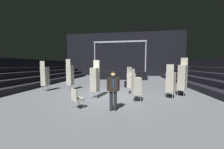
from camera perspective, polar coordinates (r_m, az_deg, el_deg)
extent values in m
cube|color=#515459|center=(8.31, -1.71, -9.86)|extent=(22.00, 30.00, 0.10)
cube|color=black|center=(23.05, 4.95, 9.48)|extent=(22.00, 0.30, 8.00)
cube|color=black|center=(12.31, -34.19, -4.61)|extent=(0.75, 24.00, 0.45)
cube|color=black|center=(12.78, -36.76, -2.39)|extent=(0.75, 24.00, 0.45)
cube|color=black|center=(13.28, -39.14, -0.32)|extent=(0.75, 24.00, 0.45)
cube|color=black|center=(13.82, -41.33, 1.59)|extent=(0.75, 24.00, 0.45)
cube|color=black|center=(10.60, 39.48, -6.23)|extent=(0.75, 24.00, 0.45)
cube|color=black|center=(10.94, 42.97, -3.72)|extent=(0.75, 24.00, 0.45)
cube|color=black|center=(17.90, 3.87, -0.16)|extent=(7.39, 3.22, 1.10)
cylinder|color=#9EA0A8|center=(17.17, -8.12, 8.14)|extent=(0.16, 0.16, 4.02)
cylinder|color=#9EA0A8|center=(16.59, 15.60, 8.15)|extent=(0.16, 0.16, 4.02)
cube|color=#9EA0A8|center=(16.77, 3.57, 15.18)|extent=(7.09, 0.20, 0.20)
cylinder|color=black|center=(17.30, -7.37, 14.09)|extent=(0.18, 0.18, 0.22)
cylinder|color=black|center=(16.86, -0.16, 14.38)|extent=(0.18, 0.18, 0.22)
cylinder|color=black|center=(16.68, 7.33, 14.45)|extent=(0.18, 0.18, 0.22)
cylinder|color=black|center=(16.77, 14.86, 14.28)|extent=(0.18, 0.18, 0.22)
cylinder|color=black|center=(5.46, 1.53, -12.36)|extent=(0.15, 0.15, 0.86)
cylinder|color=black|center=(5.46, -0.40, -12.38)|extent=(0.15, 0.15, 0.86)
cube|color=silver|center=(5.23, 0.59, -4.87)|extent=(0.19, 0.13, 0.61)
cube|color=black|center=(5.29, 0.57, -4.76)|extent=(0.43, 0.29, 0.61)
cube|color=navy|center=(5.17, 0.61, -4.17)|extent=(0.06, 0.02, 0.39)
cylinder|color=black|center=(5.30, 3.12, -4.62)|extent=(0.11, 0.11, 0.56)
cylinder|color=black|center=(5.29, -1.98, -4.64)|extent=(0.11, 0.11, 0.56)
sphere|color=#DBAD89|center=(5.24, 0.57, 0.03)|extent=(0.20, 0.20, 0.20)
sphere|color=black|center=(5.24, 0.57, 0.63)|extent=(0.16, 0.16, 0.16)
cylinder|color=#B2B5BA|center=(7.16, 12.43, -10.27)|extent=(0.02, 0.02, 0.40)
cylinder|color=#B2B5BA|center=(6.81, 13.40, -11.06)|extent=(0.02, 0.02, 0.40)
cylinder|color=#B2B5BA|center=(7.05, 9.44, -10.45)|extent=(0.02, 0.02, 0.40)
cylinder|color=#B2B5BA|center=(6.70, 10.26, -11.27)|extent=(0.02, 0.02, 0.40)
cube|color=#B7B2A3|center=(6.87, 11.41, -8.80)|extent=(0.53, 0.53, 0.08)
cube|color=#B7B2A3|center=(6.85, 11.43, -8.11)|extent=(0.53, 0.53, 0.08)
cube|color=#B7B2A3|center=(6.83, 11.44, -7.42)|extent=(0.53, 0.53, 0.08)
cube|color=#B7B2A3|center=(6.81, 11.45, -6.72)|extent=(0.53, 0.53, 0.08)
cube|color=#B7B2A3|center=(6.80, 11.46, -6.01)|extent=(0.53, 0.53, 0.08)
cube|color=#B7B2A3|center=(6.78, 11.47, -5.31)|extent=(0.53, 0.53, 0.08)
cube|color=#B7B2A3|center=(6.77, 11.48, -4.60)|extent=(0.53, 0.53, 0.08)
cube|color=#B7B2A3|center=(6.76, 11.49, -3.89)|extent=(0.53, 0.53, 0.08)
cube|color=#B7B2A3|center=(6.74, 11.51, -3.17)|extent=(0.53, 0.53, 0.08)
cube|color=#B7B2A3|center=(6.73, 11.52, -2.45)|extent=(0.53, 0.53, 0.08)
cube|color=#B7B2A3|center=(6.72, 11.53, -1.74)|extent=(0.53, 0.53, 0.08)
cube|color=#B7B2A3|center=(6.65, 9.95, 0.57)|extent=(0.14, 0.41, 0.46)
cylinder|color=#B2B5BA|center=(11.09, -28.87, -5.45)|extent=(0.02, 0.02, 0.40)
cylinder|color=#B2B5BA|center=(10.83, -27.42, -5.62)|extent=(0.02, 0.02, 0.40)
cylinder|color=#B2B5BA|center=(10.82, -30.28, -5.74)|extent=(0.02, 0.02, 0.40)
cylinder|color=#B2B5BA|center=(10.56, -28.82, -5.93)|extent=(0.02, 0.02, 0.40)
cube|color=#B7B2A3|center=(10.79, -28.90, -4.41)|extent=(0.49, 0.49, 0.08)
cube|color=#B7B2A3|center=(10.77, -28.92, -3.97)|extent=(0.49, 0.49, 0.08)
cube|color=#B7B2A3|center=(10.76, -28.93, -3.52)|extent=(0.49, 0.49, 0.08)
cube|color=#B7B2A3|center=(10.75, -28.95, -3.07)|extent=(0.49, 0.49, 0.08)
cube|color=#B7B2A3|center=(10.74, -28.97, -2.62)|extent=(0.49, 0.49, 0.08)
cube|color=#B7B2A3|center=(10.73, -28.99, -2.17)|extent=(0.49, 0.49, 0.08)
cube|color=#B7B2A3|center=(10.72, -29.00, -1.72)|extent=(0.49, 0.49, 0.08)
cube|color=#B7B2A3|center=(10.71, -29.02, -1.27)|extent=(0.49, 0.49, 0.08)
cube|color=#B7B2A3|center=(10.71, -29.04, -0.82)|extent=(0.49, 0.49, 0.08)
cube|color=#B7B2A3|center=(10.70, -29.06, -0.36)|extent=(0.49, 0.49, 0.08)
cube|color=#B7B2A3|center=(10.69, -29.07, 0.09)|extent=(0.49, 0.49, 0.08)
cube|color=#B7B2A3|center=(10.69, -29.09, 0.55)|extent=(0.49, 0.49, 0.08)
cube|color=#B7B2A3|center=(10.68, -29.11, 1.00)|extent=(0.49, 0.49, 0.08)
cube|color=#B7B2A3|center=(10.68, -29.13, 1.46)|extent=(0.49, 0.49, 0.08)
cube|color=#B7B2A3|center=(10.68, -29.14, 1.91)|extent=(0.49, 0.49, 0.08)
cube|color=#B7B2A3|center=(10.67, -29.16, 2.37)|extent=(0.49, 0.49, 0.08)
cube|color=#B7B2A3|center=(10.67, -29.18, 2.82)|extent=(0.49, 0.49, 0.08)
cube|color=#B7B2A3|center=(10.53, -29.98, 4.26)|extent=(0.41, 0.10, 0.46)
cylinder|color=#B2B5BA|center=(8.90, 30.76, -7.89)|extent=(0.02, 0.02, 0.40)
cylinder|color=#B2B5BA|center=(9.02, 28.46, -7.63)|extent=(0.02, 0.02, 0.40)
cylinder|color=#B2B5BA|center=(9.25, 31.52, -7.46)|extent=(0.02, 0.02, 0.40)
cylinder|color=#B2B5BA|center=(9.37, 29.29, -7.22)|extent=(0.02, 0.02, 0.40)
cube|color=#B7B2A3|center=(9.09, 30.07, -6.05)|extent=(0.62, 0.62, 0.08)
cube|color=#B7B2A3|center=(9.07, 30.09, -5.52)|extent=(0.62, 0.62, 0.08)
cube|color=#B7B2A3|center=(9.06, 30.11, -4.99)|extent=(0.62, 0.62, 0.08)
cube|color=#B7B2A3|center=(9.05, 30.13, -4.46)|extent=(0.62, 0.62, 0.08)
cube|color=#B7B2A3|center=(9.03, 30.15, -3.93)|extent=(0.62, 0.62, 0.08)
cube|color=#B7B2A3|center=(9.02, 30.18, -3.39)|extent=(0.62, 0.62, 0.08)
cube|color=#B7B2A3|center=(9.01, 30.20, -2.86)|extent=(0.62, 0.62, 0.08)
cube|color=#B7B2A3|center=(9.00, 30.22, -2.32)|extent=(0.62, 0.62, 0.08)
cube|color=#B7B2A3|center=(8.99, 30.24, -1.78)|extent=(0.62, 0.62, 0.08)
cube|color=#B7B2A3|center=(8.98, 30.26, -1.24)|extent=(0.62, 0.62, 0.08)
cube|color=#B7B2A3|center=(8.98, 30.28, -0.70)|extent=(0.62, 0.62, 0.08)
cube|color=#B7B2A3|center=(8.97, 30.31, -0.16)|extent=(0.62, 0.62, 0.08)
cube|color=#B7B2A3|center=(8.97, 30.33, 0.38)|extent=(0.62, 0.62, 0.08)
cube|color=#B7B2A3|center=(8.96, 30.35, 0.92)|extent=(0.62, 0.62, 0.08)
cube|color=#B7B2A3|center=(8.96, 30.37, 1.46)|extent=(0.62, 0.62, 0.08)
cube|color=#B7B2A3|center=(8.95, 30.39, 2.01)|extent=(0.62, 0.62, 0.08)
cube|color=#B7B2A3|center=(8.95, 30.42, 2.55)|extent=(0.62, 0.62, 0.08)
cube|color=#B7B2A3|center=(8.95, 30.44, 3.09)|extent=(0.62, 0.62, 0.08)
cube|color=#B7B2A3|center=(8.95, 30.46, 3.64)|extent=(0.62, 0.62, 0.08)
cube|color=#B7B2A3|center=(9.14, 30.93, 5.33)|extent=(0.34, 0.30, 0.46)
cylinder|color=#B2B5BA|center=(8.46, 24.97, -8.28)|extent=(0.02, 0.02, 0.40)
cylinder|color=#B2B5BA|center=(8.35, 27.45, -8.55)|extent=(0.02, 0.02, 0.40)
cylinder|color=#B2B5BA|center=(8.11, 24.05, -8.79)|extent=(0.02, 0.02, 0.40)
cylinder|color=#B2B5BA|center=(7.99, 26.62, -9.08)|extent=(0.02, 0.02, 0.40)
cube|color=#B7B2A3|center=(8.18, 25.83, -7.02)|extent=(0.62, 0.62, 0.08)
cube|color=#B7B2A3|center=(8.16, 25.85, -6.43)|extent=(0.62, 0.62, 0.08)
cube|color=#B7B2A3|center=(8.15, 25.87, -5.84)|extent=(0.62, 0.62, 0.08)
cube|color=#B7B2A3|center=(8.13, 25.89, -5.25)|extent=(0.62, 0.62, 0.08)
cube|color=#B7B2A3|center=(8.12, 25.92, -4.66)|extent=(0.62, 0.62, 0.08)
cube|color=#B7B2A3|center=(8.11, 25.94, -4.07)|extent=(0.62, 0.62, 0.08)
cube|color=#B7B2A3|center=(8.09, 25.96, -3.47)|extent=(0.62, 0.62, 0.08)
cube|color=#B7B2A3|center=(8.08, 25.98, -2.88)|extent=(0.62, 0.62, 0.08)
cube|color=#B7B2A3|center=(8.07, 26.00, -2.28)|extent=(0.62, 0.62, 0.08)
cube|color=#B7B2A3|center=(8.06, 26.02, -1.68)|extent=(0.62, 0.62, 0.08)
cube|color=#B7B2A3|center=(8.06, 26.04, -1.08)|extent=(0.62, 0.62, 0.08)
cube|color=#B7B2A3|center=(8.05, 26.06, -0.48)|extent=(0.62, 0.62, 0.08)
cube|color=#B7B2A3|center=(8.04, 26.08, 0.13)|extent=(0.62, 0.62, 0.08)
cube|color=#B7B2A3|center=(8.04, 26.10, 0.73)|extent=(0.62, 0.62, 0.08)
cube|color=#B7B2A3|center=(7.84, 25.72, 2.66)|extent=(0.36, 0.28, 0.46)
cylinder|color=#B2B5BA|center=(10.70, -19.16, -5.48)|extent=(0.02, 0.02, 0.40)
cylinder|color=#B2B5BA|center=(10.47, -17.50, -5.65)|extent=(0.02, 0.02, 0.40)
cylinder|color=#B2B5BA|center=(10.40, -20.44, -5.80)|extent=(0.02, 0.02, 0.40)
cylinder|color=#B2B5BA|center=(10.17, -18.76, -5.98)|extent=(0.02, 0.02, 0.40)
cube|color=#B7B2A3|center=(10.40, -19.00, -4.41)|extent=(0.51, 0.51, 0.08)
cube|color=#B7B2A3|center=(10.38, -19.01, -3.95)|extent=(0.51, 0.51, 0.08)
cube|color=#B7B2A3|center=(10.37, -19.03, -3.48)|extent=(0.51, 0.51, 0.08)
cube|color=#B7B2A3|center=(10.36, -19.04, -3.02)|extent=(0.51, 0.51, 0.08)
cube|color=#B7B2A3|center=(10.35, -19.05, -2.55)|extent=(0.51, 0.51, 0.08)
cube|color=#B7B2A3|center=(10.34, -19.06, -2.08)|extent=(0.51, 0.51, 0.08)
cube|color=#B7B2A3|center=(10.33, -19.08, -1.61)|extent=(0.51, 0.51, 0.08)
cube|color=#B7B2A3|center=(10.32, -19.09, -1.15)|extent=(0.51, 0.51, 0.08)
cube|color=#B7B2A3|center=(10.31, -19.10, -0.68)|extent=(0.51, 0.51, 0.08)
cube|color=#B7B2A3|center=(10.31, -19.11, -0.21)|extent=(0.51, 0.51, 0.08)
cube|color=#B7B2A3|center=(10.30, -19.12, 0.27)|extent=(0.51, 0.51, 0.08)
cube|color=#B7B2A3|center=(10.30, -19.14, 0.74)|extent=(0.51, 0.51, 0.08)
cube|color=#B7B2A3|center=(10.29, -19.15, 1.21)|extent=(0.51, 0.51, 0.08)
cube|color=#B7B2A3|center=(10.29, -19.16, 1.68)|extent=(0.51, 0.51, 0.08)
cube|color=#B7B2A3|center=(10.28, -19.17, 2.16)|extent=(0.51, 0.51, 0.08)
cube|color=#B7B2A3|center=(10.28, -19.19, 2.63)|extent=(0.51, 0.51, 0.08)
cube|color=#B7B2A3|center=(10.28, -19.20, 3.10)|extent=(0.51, 0.51, 0.08)
cube|color=#B7B2A3|center=(10.28, -19.21, 3.58)|extent=(0.51, 0.51, 0.08)
cube|color=#B7B2A3|center=(10.28, -19.22, 4.05)|extent=(0.51, 0.51, 0.08)
cube|color=#B7B2A3|center=(10.12, -19.94, 5.57)|extent=(0.41, 0.12, 0.46)
cylinder|color=#B2B5BA|center=(8.69, 10.82, -7.60)|extent=(0.02, 0.02, 0.40)
cylinder|color=#B2B5BA|center=(8.43, 9.03, -7.96)|extent=(0.02, 0.02, 0.40)
cylinder|color=#B2B5BA|center=(8.95, 9.03, -7.22)|extent=(0.02, 0.02, 0.40)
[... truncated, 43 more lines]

